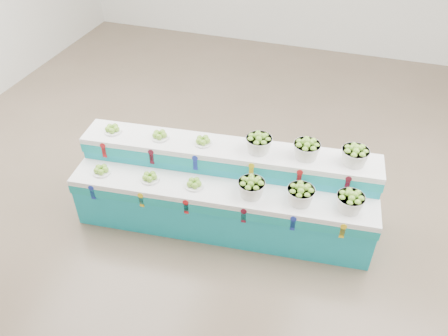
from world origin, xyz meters
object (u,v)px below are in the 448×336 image
at_px(display_stand, 224,191).
at_px(plate_upper_mid, 160,135).
at_px(basket_lower_left, 251,187).
at_px(basket_upper_right, 355,155).

distance_m(display_stand, plate_upper_mid, 1.05).
relative_size(display_stand, plate_upper_mid, 16.41).
relative_size(basket_lower_left, plate_upper_mid, 1.40).
height_order(basket_lower_left, plate_upper_mid, plate_upper_mid).
bearing_deg(display_stand, plate_upper_mid, 165.20).
bearing_deg(plate_upper_mid, display_stand, -9.18).
relative_size(display_stand, basket_lower_left, 11.73).
bearing_deg(basket_upper_right, display_stand, -165.61).
distance_m(basket_lower_left, plate_upper_mid, 1.33).
xyz_separation_m(basket_lower_left, basket_upper_right, (1.05, 0.56, 0.30)).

